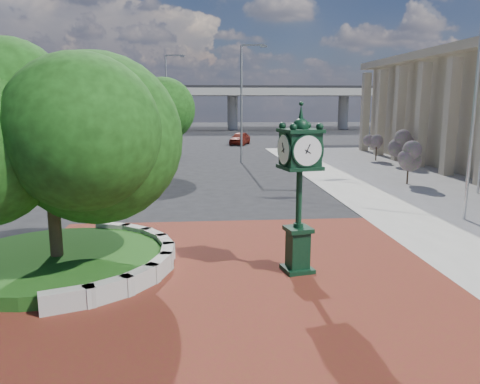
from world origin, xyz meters
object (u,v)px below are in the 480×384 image
at_px(parked_car, 240,138).
at_px(street_lamp_far, 169,93).
at_px(street_lamp_near, 244,95).
at_px(post_clock, 299,183).
at_px(flagpole_a, 477,81).

height_order(parked_car, street_lamp_far, street_lamp_far).
relative_size(street_lamp_near, street_lamp_far, 0.94).
bearing_deg(post_clock, street_lamp_near, 88.22).
bearing_deg(street_lamp_far, post_clock, -81.29).
distance_m(post_clock, street_lamp_near, 24.70).
bearing_deg(flagpole_a, post_clock, -146.50).
bearing_deg(post_clock, street_lamp_far, 98.71).
bearing_deg(post_clock, flagpole_a, 33.50).
height_order(post_clock, street_lamp_far, street_lamp_far).
distance_m(flagpole_a, street_lamp_far, 36.85).
bearing_deg(post_clock, parked_car, 87.45).
height_order(parked_car, street_lamp_near, street_lamp_near).
distance_m(parked_car, flagpole_a, 36.56).
bearing_deg(flagpole_a, street_lamp_far, 112.59).
xyz_separation_m(parked_car, street_lamp_far, (-7.86, -1.66, 4.99)).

